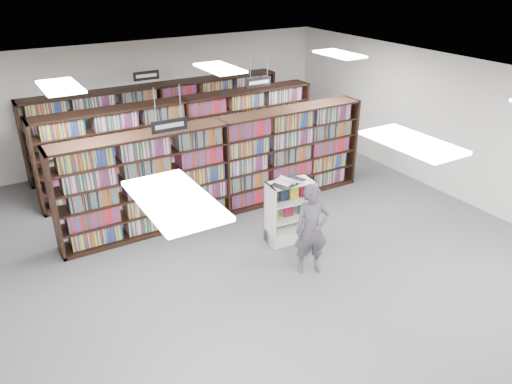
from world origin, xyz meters
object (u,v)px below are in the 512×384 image
shopper (312,230)px  bookshelf_row_near (223,168)px  endcap_display (289,219)px  open_book (288,181)px

shopper → bookshelf_row_near: bearing=115.4°
endcap_display → shopper: shopper is taller
open_book → shopper: 1.17m
bookshelf_row_near → open_book: (0.48, -1.77, 0.25)m
bookshelf_row_near → open_book: size_ratio=9.41×
bookshelf_row_near → endcap_display: bookshelf_row_near is taller
endcap_display → bookshelf_row_near: bearing=113.0°
bookshelf_row_near → shopper: bearing=-84.5°
open_book → shopper: bearing=-121.1°
shopper → open_book: bearing=99.1°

